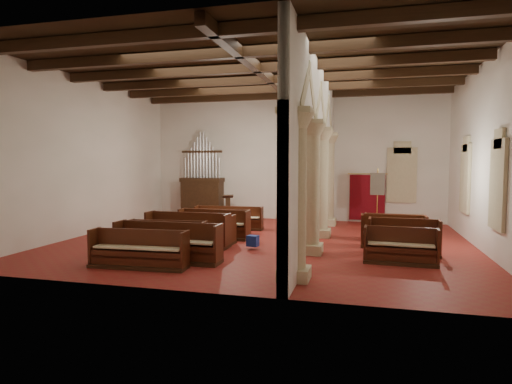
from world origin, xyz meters
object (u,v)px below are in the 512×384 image
(processional_banner, at_px, (377,210))
(nave_pew_0, at_px, (139,255))
(aisle_pew_0, at_px, (400,252))
(lectern, at_px, (228,209))
(pipe_organ, at_px, (202,190))

(processional_banner, bearing_deg, nave_pew_0, -130.15)
(aisle_pew_0, bearing_deg, lectern, 138.07)
(processional_banner, relative_size, aisle_pew_0, 1.27)
(nave_pew_0, bearing_deg, aisle_pew_0, 14.84)
(processional_banner, xyz_separation_m, aisle_pew_0, (0.50, -5.78, -0.48))
(nave_pew_0, bearing_deg, pipe_organ, 98.85)
(lectern, relative_size, aisle_pew_0, 0.61)
(pipe_organ, height_order, processional_banner, pipe_organ)
(nave_pew_0, distance_m, aisle_pew_0, 7.15)
(processional_banner, distance_m, nave_pew_0, 10.18)
(lectern, bearing_deg, nave_pew_0, -108.17)
(pipe_organ, height_order, lectern, pipe_organ)
(pipe_organ, distance_m, processional_banner, 8.63)
(pipe_organ, xyz_separation_m, aisle_pew_0, (8.89, -7.68, -1.03))
(pipe_organ, bearing_deg, nave_pew_0, -78.03)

